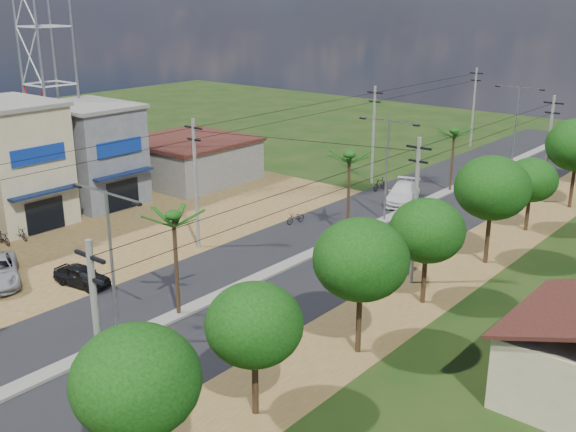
{
  "coord_description": "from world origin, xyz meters",
  "views": [
    {
      "loc": [
        25.81,
        -17.77,
        16.59
      ],
      "look_at": [
        -0.79,
        14.28,
        3.0
      ],
      "focal_mm": 42.0,
      "sensor_mm": 36.0,
      "label": 1
    }
  ],
  "objects": [
    {
      "name": "streetlight_far",
      "position": [
        0.0,
        50.0,
        4.79
      ],
      "size": [
        5.1,
        0.18,
        8.0
      ],
      "color": "gray",
      "rests_on": "ground"
    },
    {
      "name": "utility_pole_w_c",
      "position": [
        -7.0,
        34.0,
        4.76
      ],
      "size": [
        1.6,
        0.24,
        9.0
      ],
      "color": "#605E56",
      "rests_on": "ground"
    },
    {
      "name": "tree_east_c",
      "position": [
        9.7,
        7.0,
        4.86
      ],
      "size": [
        4.6,
        4.6,
        6.83
      ],
      "color": "black",
      "rests_on": "ground"
    },
    {
      "name": "moto_rider_west_b",
      "position": [
        -5.0,
        32.32,
        0.57
      ],
      "size": [
        0.74,
        1.94,
        1.14
      ],
      "primitive_type": "imported",
      "rotation": [
        0.0,
        0.0,
        -0.11
      ],
      "color": "black",
      "rests_on": "ground"
    },
    {
      "name": "streetlight_near",
      "position": [
        0.0,
        0.0,
        4.79
      ],
      "size": [
        5.1,
        0.18,
        8.0
      ],
      "color": "gray",
      "rests_on": "ground"
    },
    {
      "name": "tree_east_b",
      "position": [
        9.3,
        0.0,
        4.11
      ],
      "size": [
        4.0,
        4.0,
        5.83
      ],
      "color": "black",
      "rests_on": "ground"
    },
    {
      "name": "palm_median_near",
      "position": [
        0.0,
        4.0,
        5.54
      ],
      "size": [
        2.0,
        2.0,
        6.15
      ],
      "color": "black",
      "rests_on": "ground"
    },
    {
      "name": "tree_east_d",
      "position": [
        9.4,
        14.0,
        4.34
      ],
      "size": [
        4.2,
        4.2,
        6.13
      ],
      "color": "black",
      "rests_on": "ground"
    },
    {
      "name": "dirt_lot_west",
      "position": [
        -15.0,
        8.0,
        0.02
      ],
      "size": [
        18.0,
        46.0,
        0.04
      ],
      "primitive_type": "cube",
      "color": "brown",
      "rests_on": "ground"
    },
    {
      "name": "tree_east_f",
      "position": [
        9.2,
        30.0,
        3.89
      ],
      "size": [
        3.8,
        3.8,
        5.52
      ],
      "color": "black",
      "rests_on": "ground"
    },
    {
      "name": "utility_pole_e_c",
      "position": [
        7.5,
        38.0,
        4.76
      ],
      "size": [
        1.6,
        0.24,
        9.0
      ],
      "color": "#605E56",
      "rests_on": "ground"
    },
    {
      "name": "palm_median_far",
      "position": [
        0.0,
        36.0,
        5.26
      ],
      "size": [
        2.0,
        2.0,
        5.85
      ],
      "color": "black",
      "rests_on": "ground"
    },
    {
      "name": "low_shed",
      "position": [
        -21.0,
        24.0,
        1.97
      ],
      "size": [
        10.4,
        10.4,
        3.95
      ],
      "color": "#605E56",
      "rests_on": "ground"
    },
    {
      "name": "median",
      "position": [
        0.0,
        18.0,
        0.09
      ],
      "size": [
        1.0,
        90.0,
        0.18
      ],
      "primitive_type": "cube",
      "color": "#605E56",
      "rests_on": "ground"
    },
    {
      "name": "utility_pole_w_d",
      "position": [
        -7.0,
        55.0,
        4.76
      ],
      "size": [
        1.6,
        0.24,
        9.0
      ],
      "color": "#605E56",
      "rests_on": "ground"
    },
    {
      "name": "road",
      "position": [
        0.0,
        15.0,
        0.02
      ],
      "size": [
        12.0,
        110.0,
        0.04
      ],
      "primitive_type": "cube",
      "color": "black",
      "rests_on": "ground"
    },
    {
      "name": "moto_rider_west_a",
      "position": [
        -5.0,
        20.26,
        0.46
      ],
      "size": [
        0.84,
        1.8,
        0.91
      ],
      "primitive_type": "imported",
      "rotation": [
        0.0,
        0.0,
        -0.14
      ],
      "color": "black",
      "rests_on": "ground"
    },
    {
      "name": "utility_pole_w_b",
      "position": [
        -7.0,
        12.0,
        4.76
      ],
      "size": [
        1.6,
        0.24,
        9.0
      ],
      "color": "#605E56",
      "rests_on": "ground"
    },
    {
      "name": "car_silver_mid",
      "position": [
        5.0,
        18.4,
        0.73
      ],
      "size": [
        2.58,
        4.7,
        1.47
      ],
      "primitive_type": "imported",
      "rotation": [
        0.0,
        0.0,
        3.39
      ],
      "color": "#A5A8AD",
      "rests_on": "ground"
    },
    {
      "name": "car_white_far",
      "position": [
        -1.5,
        30.26,
        0.81
      ],
      "size": [
        4.03,
        6.04,
        1.62
      ],
      "primitive_type": "imported",
      "rotation": [
        0.0,
        0.0,
        0.34
      ],
      "color": "silver",
      "rests_on": "ground"
    },
    {
      "name": "utility_pole_e_a",
      "position": [
        7.5,
        -6.0,
        4.76
      ],
      "size": [
        1.6,
        0.24,
        9.0
      ],
      "color": "#605E56",
      "rests_on": "ground"
    },
    {
      "name": "dirt_shoulder_east",
      "position": [
        8.5,
        15.0,
        0.01
      ],
      "size": [
        5.0,
        90.0,
        0.03
      ],
      "primitive_type": "cube",
      "color": "brown",
      "rests_on": "ground"
    },
    {
      "name": "ground",
      "position": [
        0.0,
        0.0,
        0.0
      ],
      "size": [
        160.0,
        160.0,
        0.0
      ],
      "primitive_type": "plane",
      "color": "black",
      "rests_on": "ground"
    },
    {
      "name": "car_parked_dark",
      "position": [
        -7.5,
        2.98,
        0.64
      ],
      "size": [
        3.94,
        2.11,
        1.28
      ],
      "primitive_type": "imported",
      "rotation": [
        0.0,
        0.0,
        1.74
      ],
      "color": "black",
      "rests_on": "ground"
    },
    {
      "name": "palm_median_mid",
      "position": [
        0.0,
        20.0,
        5.9
      ],
      "size": [
        2.0,
        2.0,
        6.55
      ],
      "color": "black",
      "rests_on": "ground"
    },
    {
      "name": "streetlight_mid",
      "position": [
        0.0,
        25.0,
        4.79
      ],
      "size": [
        5.1,
        0.18,
        8.0
      ],
      "color": "gray",
      "rests_on": "ground"
    },
    {
      "name": "shophouse_grey",
      "position": [
        -21.98,
        14.0,
        4.16
      ],
      "size": [
        9.0,
        6.4,
        8.3
      ],
      "color": "#505359",
      "rests_on": "ground"
    },
    {
      "name": "utility_pole_e_b",
      "position": [
        7.5,
        16.0,
        4.76
      ],
      "size": [
        1.6,
        0.24,
        9.0
      ],
      "color": "#605E56",
      "rests_on": "ground"
    },
    {
      "name": "tree_east_e",
      "position": [
        9.6,
        22.0,
        5.09
      ],
      "size": [
        4.8,
        4.8,
        7.14
      ],
      "color": "black",
      "rests_on": "ground"
    },
    {
      "name": "tree_east_a",
      "position": [
        9.5,
        -6.0,
        4.49
      ],
      "size": [
        4.4,
        4.4,
        6.37
      ],
      "color": "black",
      "rests_on": "ground"
    },
    {
      "name": "shophouse_cream",
      "position": [
        -21.98,
        7.0,
        4.66
      ],
      "size": [
        9.0,
        6.4,
        9.3
      ],
      "color": "tan",
      "rests_on": "ground"
    }
  ]
}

